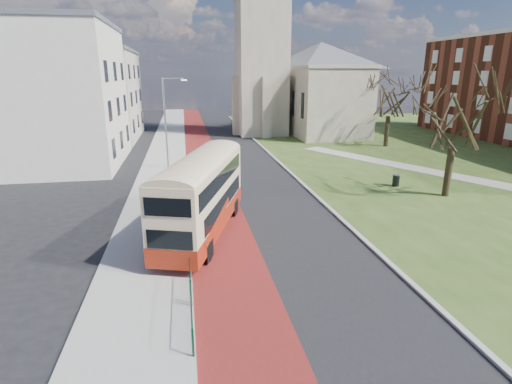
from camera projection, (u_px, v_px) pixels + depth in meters
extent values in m
plane|color=black|center=(248.00, 246.00, 20.32)|extent=(160.00, 160.00, 0.00)
cube|color=black|center=(231.00, 162.00, 39.43)|extent=(9.00, 120.00, 0.01)
cube|color=#591414|center=(204.00, 163.00, 38.97)|extent=(3.40, 120.00, 0.01)
cube|color=gray|center=(164.00, 164.00, 38.31)|extent=(4.00, 120.00, 0.12)
cube|color=#999993|center=(185.00, 163.00, 38.65)|extent=(0.25, 120.00, 0.13)
cube|color=#999993|center=(272.00, 156.00, 42.07)|extent=(0.25, 80.00, 0.13)
cube|color=#2F4418|center=(443.00, 150.00, 45.45)|extent=(40.00, 80.00, 0.04)
cube|color=#9E998C|center=(466.00, 178.00, 33.11)|extent=(18.84, 32.82, 0.03)
cylinder|color=#0D3A24|center=(187.00, 204.00, 23.27)|extent=(0.04, 24.00, 0.04)
cylinder|color=#0D3A24|center=(188.00, 220.00, 23.55)|extent=(0.04, 24.00, 0.04)
cube|color=gray|center=(262.00, 46.00, 54.06)|extent=(6.50, 6.50, 24.00)
cube|color=gray|center=(319.00, 101.00, 57.65)|extent=(9.00, 18.00, 9.00)
pyramid|color=#565960|center=(322.00, 42.00, 55.33)|extent=(9.00, 18.00, 3.60)
cube|color=beige|center=(61.00, 98.00, 36.90)|extent=(10.00, 14.00, 12.50)
cube|color=#565960|center=(50.00, 22.00, 35.04)|extent=(10.30, 14.30, 0.50)
cube|color=#C0B5A2|center=(97.00, 97.00, 52.21)|extent=(10.00, 16.00, 11.00)
cube|color=#565960|center=(91.00, 50.00, 50.56)|extent=(10.30, 16.30, 0.50)
cylinder|color=gray|center=(166.00, 124.00, 35.35)|extent=(0.16, 0.16, 8.00)
cylinder|color=gray|center=(173.00, 78.00, 34.38)|extent=(1.80, 0.10, 0.10)
cube|color=silver|center=(184.00, 80.00, 34.58)|extent=(0.50, 0.18, 0.12)
cube|color=#9A220E|center=(203.00, 219.00, 21.49)|extent=(5.39, 10.32, 0.92)
cube|color=beige|center=(202.00, 187.00, 20.98)|extent=(5.35, 10.26, 2.66)
cube|color=black|center=(183.00, 199.00, 21.63)|extent=(2.65, 7.88, 0.87)
cube|color=black|center=(225.00, 201.00, 21.32)|extent=(2.65, 7.88, 0.87)
cube|color=black|center=(180.00, 176.00, 20.97)|extent=(2.90, 8.64, 0.83)
cube|color=black|center=(223.00, 177.00, 20.66)|extent=(2.90, 8.64, 0.83)
cube|color=black|center=(223.00, 178.00, 25.97)|extent=(1.98, 0.72, 0.96)
cube|color=black|center=(222.00, 157.00, 25.58)|extent=(1.98, 0.72, 0.83)
cube|color=orange|center=(222.00, 149.00, 25.43)|extent=(1.59, 0.61, 0.28)
cylinder|color=black|center=(202.00, 206.00, 25.02)|extent=(0.56, 0.99, 0.95)
cylinder|color=black|center=(234.00, 207.00, 24.73)|extent=(0.56, 0.99, 0.95)
cylinder|color=black|center=(165.00, 249.00, 18.89)|extent=(0.56, 0.99, 0.95)
cylinder|color=black|center=(208.00, 251.00, 18.61)|extent=(0.56, 0.99, 0.95)
cylinder|color=#312718|center=(448.00, 172.00, 28.07)|extent=(0.60, 0.60, 3.43)
cylinder|color=#2E2417|center=(387.00, 131.00, 47.28)|extent=(0.54, 0.54, 3.57)
cylinder|color=black|center=(396.00, 181.00, 30.88)|extent=(0.60, 0.60, 0.86)
cylinder|color=gray|center=(397.00, 175.00, 30.75)|extent=(0.64, 0.64, 0.06)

